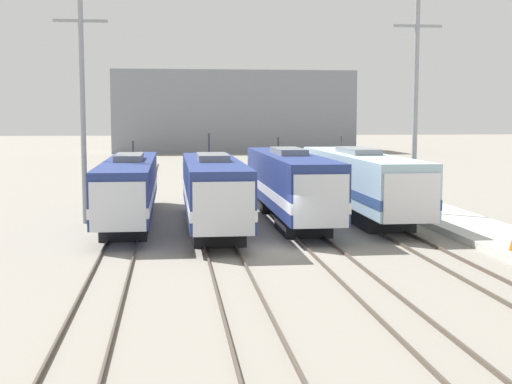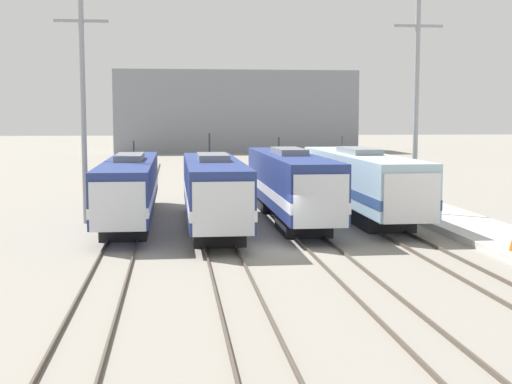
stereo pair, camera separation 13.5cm
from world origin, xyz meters
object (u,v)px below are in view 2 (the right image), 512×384
Objects in this scene: locomotive_far_left at (130,188)px; catenary_tower_left at (83,104)px; locomotive_center_right at (290,184)px; locomotive_far_right at (360,181)px; catenary_tower_right at (416,105)px; locomotive_center_left at (214,191)px.

catenary_tower_left reaches higher than locomotive_far_left.
locomotive_center_right is 12.58m from catenary_tower_left.
catenary_tower_left is at bearing 172.96° from locomotive_far_left.
catenary_tower_left reaches higher than locomotive_center_right.
catenary_tower_right reaches higher than locomotive_far_right.
locomotive_far_right is 16.97m from catenary_tower_left.
catenary_tower_right reaches higher than locomotive_center_left.
locomotive_center_left is 1.27× the size of catenary_tower_right.
locomotive_center_right is 1.44× the size of catenary_tower_right.
locomotive_far_right is 1.56× the size of catenary_tower_left.
locomotive_far_left is 1.03× the size of locomotive_center_right.
locomotive_far_right reaches higher than locomotive_center_right.
catenary_tower_right is at bearing 0.00° from catenary_tower_left.
locomotive_far_right is at bearing 160.55° from catenary_tower_right.
locomotive_center_right is at bearing -1.71° from locomotive_far_left.
locomotive_center_left is 9.14m from catenary_tower_left.
locomotive_far_right is (13.79, 1.38, 0.10)m from locomotive_far_left.
catenary_tower_right reaches higher than locomotive_center_right.
locomotive_center_left is at bearing -154.10° from locomotive_far_right.
locomotive_far_right is 1.56× the size of catenary_tower_right.
catenary_tower_right is at bearing 1.06° from locomotive_far_left.
catenary_tower_right is (12.22, 3.39, 4.64)m from locomotive_center_left.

